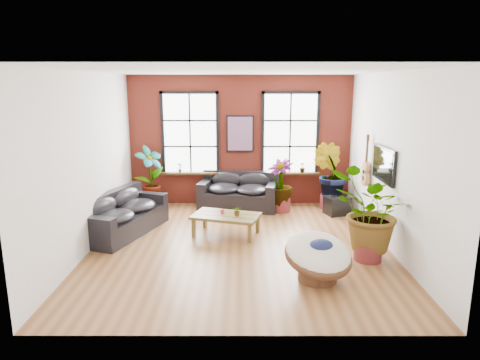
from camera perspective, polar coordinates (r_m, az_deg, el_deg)
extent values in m
cube|color=brown|center=(8.93, 0.00, -8.77)|extent=(6.00, 6.50, 0.02)
cube|color=white|center=(8.32, -0.01, 14.44)|extent=(6.00, 6.50, 0.02)
cube|color=#501912|center=(11.67, 0.02, 5.27)|extent=(6.00, 0.02, 3.50)
cube|color=silver|center=(5.27, -0.05, -3.90)|extent=(6.00, 0.02, 3.50)
cube|color=silver|center=(8.97, -19.62, 2.28)|extent=(0.02, 6.50, 3.50)
cube|color=silver|center=(8.96, 19.63, 2.27)|extent=(0.02, 6.50, 3.50)
cube|color=white|center=(11.67, -6.67, 6.17)|extent=(1.40, 0.02, 2.10)
cube|color=black|center=(11.77, -6.57, 0.90)|extent=(1.60, 0.22, 0.06)
cube|color=white|center=(11.66, 6.70, 6.16)|extent=(1.40, 0.02, 2.10)
cube|color=black|center=(11.76, 6.60, 0.89)|extent=(1.60, 0.22, 0.06)
cube|color=black|center=(11.46, -0.21, -2.61)|extent=(2.21, 1.36, 0.47)
cube|color=black|center=(11.71, 0.14, 0.10)|extent=(2.07, 0.62, 0.48)
cube|color=black|center=(11.57, -4.63, -0.68)|extent=(0.42, 1.03, 0.25)
cube|color=black|center=(11.24, 4.34, -1.07)|extent=(0.42, 1.03, 0.25)
ellipsoid|color=black|center=(11.41, -2.20, -1.13)|extent=(1.00, 0.99, 0.27)
ellipsoid|color=black|center=(11.64, -1.89, 0.03)|extent=(0.90, 0.42, 0.46)
ellipsoid|color=black|center=(11.27, 1.70, -1.30)|extent=(1.00, 0.99, 0.27)
ellipsoid|color=black|center=(11.50, 1.93, -0.13)|extent=(0.90, 0.42, 0.46)
cube|color=black|center=(9.91, -15.16, -5.59)|extent=(1.67, 2.49, 0.45)
cube|color=black|center=(9.99, -17.03, -2.84)|extent=(0.98, 2.25, 0.46)
cube|color=black|center=(9.02, -18.97, -5.37)|extent=(0.99, 0.54, 0.24)
cube|color=black|center=(10.64, -12.15, -2.25)|extent=(0.99, 0.54, 0.24)
ellipsoid|color=black|center=(9.44, -16.55, -4.75)|extent=(1.09, 1.22, 0.26)
ellipsoid|color=black|center=(9.55, -17.97, -3.60)|extent=(0.57, 1.03, 0.44)
ellipsoid|color=black|center=(10.16, -13.55, -3.35)|extent=(1.09, 1.22, 0.26)
ellipsoid|color=black|center=(10.27, -14.91, -2.29)|extent=(0.57, 1.03, 0.44)
cube|color=brown|center=(9.40, -1.88, -4.81)|extent=(1.61, 1.20, 0.06)
cube|color=black|center=(9.27, -2.15, -4.87)|extent=(1.37, 0.43, 0.00)
cube|color=black|center=(9.52, -1.61, -4.40)|extent=(1.37, 0.43, 0.00)
cube|color=brown|center=(9.40, -6.20, -6.36)|extent=(0.09, 0.09, 0.40)
cube|color=brown|center=(9.00, 1.31, -7.16)|extent=(0.09, 0.09, 0.40)
cube|color=brown|center=(9.98, -4.72, -5.20)|extent=(0.09, 0.09, 0.40)
cube|color=brown|center=(9.60, 2.37, -5.89)|extent=(0.09, 0.09, 0.40)
cylinder|color=#BC2F40|center=(9.46, -2.37, -4.22)|extent=(0.10, 0.10, 0.09)
cylinder|color=#57341F|center=(7.53, 10.29, -12.05)|extent=(0.85, 0.85, 0.26)
torus|color=#57341F|center=(7.41, 10.38, -9.88)|extent=(1.48, 1.48, 0.52)
ellipsoid|color=white|center=(7.38, 10.40, -9.41)|extent=(1.44, 1.48, 0.71)
ellipsoid|color=#161D46|center=(7.29, 10.67, -8.60)|extent=(0.54, 0.49, 0.20)
cube|color=black|center=(11.58, 0.02, 6.20)|extent=(0.74, 0.04, 0.98)
cube|color=#0C7F8C|center=(11.55, 0.02, 6.19)|extent=(0.66, 0.02, 0.90)
cube|color=black|center=(9.24, 18.63, 2.01)|extent=(0.06, 1.25, 0.72)
cube|color=black|center=(9.23, 18.42, 2.01)|extent=(0.01, 1.15, 0.62)
cylinder|color=#B27F4C|center=(10.31, 16.35, 0.26)|extent=(0.09, 0.38, 0.38)
cylinder|color=#B27F4C|center=(10.26, 16.43, 1.62)|extent=(0.09, 0.30, 0.30)
cylinder|color=black|center=(10.31, 16.32, 0.26)|extent=(0.09, 0.11, 0.11)
cube|color=black|center=(10.20, 16.56, 3.66)|extent=(0.04, 0.05, 0.55)
cube|color=black|center=(10.15, 16.68, 5.45)|extent=(0.06, 0.06, 0.14)
cube|color=black|center=(11.19, 12.80, -3.32)|extent=(0.68, 0.62, 0.47)
cylinder|color=maroon|center=(11.81, -11.54, -2.70)|extent=(0.52, 0.52, 0.35)
cylinder|color=maroon|center=(11.69, 11.84, -2.84)|extent=(0.65, 0.65, 0.37)
cylinder|color=maroon|center=(8.51, 16.70, -8.99)|extent=(0.63, 0.63, 0.38)
cylinder|color=maroon|center=(11.24, 5.39, -3.21)|extent=(0.63, 0.63, 0.38)
imported|color=#175837|center=(11.61, -11.87, 0.76)|extent=(0.95, 0.96, 1.53)
imported|color=#175837|center=(11.53, 11.85, 0.84)|extent=(1.12, 1.09, 1.59)
imported|color=#175837|center=(8.30, 17.00, -4.12)|extent=(1.82, 1.75, 1.55)
imported|color=#175837|center=(11.10, 5.31, -0.37)|extent=(0.98, 0.98, 1.24)
imported|color=#175837|center=(9.29, -0.35, -4.12)|extent=(0.22, 0.19, 0.22)
imported|color=#175837|center=(11.77, -8.04, 1.68)|extent=(0.17, 0.17, 0.27)
imported|color=#175837|center=(11.78, 8.32, 1.68)|extent=(0.19, 0.19, 0.27)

